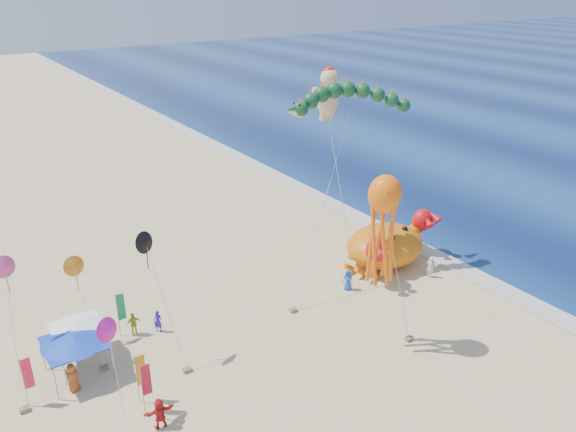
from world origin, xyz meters
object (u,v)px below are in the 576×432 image
(crab_inflatable, at_px, (386,244))
(canopy_white, at_px, (77,325))
(dragon_kite, at_px, (350,103))
(octopus_kite, at_px, (383,222))
(canopy_blue, at_px, (74,340))
(cherub_kite, at_px, (328,93))

(crab_inflatable, height_order, canopy_white, crab_inflatable)
(dragon_kite, relative_size, octopus_kite, 1.26)
(dragon_kite, height_order, canopy_white, dragon_kite)
(canopy_blue, bearing_deg, canopy_white, 68.03)
(crab_inflatable, distance_m, canopy_blue, 24.57)
(crab_inflatable, relative_size, cherub_kite, 0.59)
(canopy_white, bearing_deg, octopus_kite, -28.98)
(canopy_white, bearing_deg, canopy_blue, -111.97)
(cherub_kite, xyz_separation_m, canopy_white, (-22.00, -4.30, -10.81))
(canopy_blue, height_order, canopy_white, same)
(cherub_kite, relative_size, canopy_white, 4.71)
(dragon_kite, height_order, octopus_kite, dragon_kite)
(canopy_white, bearing_deg, crab_inflatable, -3.06)
(crab_inflatable, relative_size, canopy_white, 2.78)
(octopus_kite, relative_size, canopy_blue, 3.05)
(dragon_kite, distance_m, canopy_white, 23.46)
(octopus_kite, xyz_separation_m, canopy_white, (-15.99, 8.86, -6.09))
(cherub_kite, bearing_deg, octopus_kite, -114.55)
(canopy_blue, bearing_deg, octopus_kite, -24.25)
(octopus_kite, height_order, canopy_white, octopus_kite)
(crab_inflatable, bearing_deg, octopus_kite, -136.60)
(cherub_kite, bearing_deg, canopy_white, -168.93)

